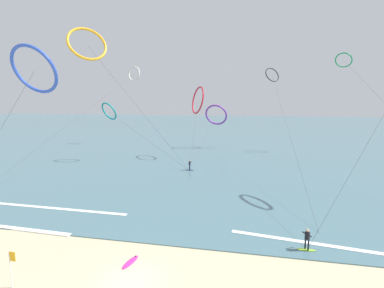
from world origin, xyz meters
name	(u,v)px	position (x,y,z in m)	size (l,w,h in m)	color
ground_plane	(131,281)	(0.00, 0.00, 0.00)	(400.00, 400.00, 0.00)	#C6B58C
sea_water	(232,128)	(0.00, 104.79, 0.04)	(400.00, 200.00, 0.08)	#476B75
surfer_lime	(307,241)	(11.66, 6.16, 0.82)	(1.40, 0.73, 1.70)	#8CC62D
surfer_navy	(190,166)	(-2.32, 29.41, 0.82)	(1.40, 0.60, 1.70)	navy
kite_emerald	(344,60)	(26.39, 52.68, 19.86)	(4.06, 48.26, 21.48)	#199351
kite_amber	(87,44)	(-13.49, 19.09, 18.53)	(13.89, 13.04, 20.83)	orange
kite_ivory	(134,74)	(-22.46, 55.72, 18.18)	(3.85, 46.45, 20.15)	silver
kite_teal	(109,111)	(-18.54, 33.97, 9.42)	(18.34, 6.32, 11.14)	teal
kite_charcoal	(272,75)	(11.94, 55.50, 17.31)	(4.16, 48.35, 19.12)	black
kite_crimson	(198,100)	(-2.92, 40.04, 11.47)	(3.94, 13.32, 14.18)	red
kite_violet	(216,115)	(-0.81, 53.03, 8.03)	(5.75, 25.43, 10.55)	purple
kite_cobalt	(34,70)	(-12.17, 7.72, 14.15)	(11.16, 4.03, 16.31)	#2647B7
surfboard_spare	(130,262)	(-0.90, 2.03, 0.04)	(0.84, 1.96, 0.20)	#CC288E
beach_flag	(11,263)	(-6.77, -2.03, 1.64)	(0.47, 0.06, 2.45)	silver
wave_crest_near	(26,230)	(-12.02, 4.99, 0.06)	(8.88, 0.50, 0.12)	white
wave_crest_mid	(338,248)	(14.14, 7.05, 0.06)	(16.72, 0.50, 0.12)	white
wave_crest_far	(54,209)	(-12.93, 9.96, 0.06)	(16.47, 0.50, 0.12)	white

